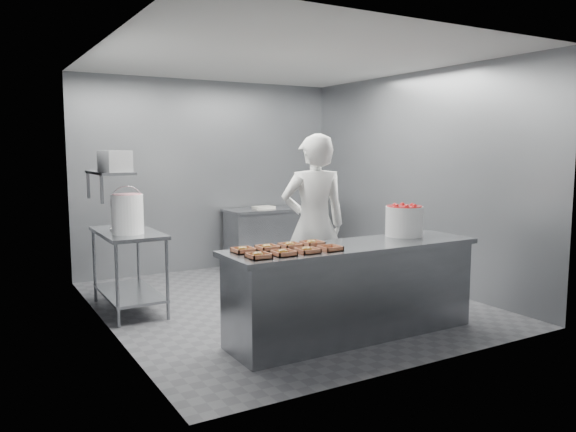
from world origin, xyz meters
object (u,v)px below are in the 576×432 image
object	(u,v)px
tray_6	(290,245)
tray_7	(312,243)
tray_2	(307,250)
tray_3	(330,248)
prep_table	(128,258)
back_counter	(273,237)
worker	(314,225)
glaze_bucket	(127,213)
service_counter	(353,290)
tray_5	(267,248)
tray_1	(283,253)
strawberry_tub	(404,220)
tray_4	(243,250)
tray_0	(258,255)
appliance	(115,161)

from	to	relation	value
tray_6	tray_7	world-z (taller)	same
tray_2	tray_3	xyz separation A→B (m)	(0.24, 0.00, -0.00)
prep_table	back_counter	distance (m)	2.87
worker	glaze_bucket	world-z (taller)	worker
tray_3	tray_7	bearing A→B (deg)	90.59
service_counter	tray_6	world-z (taller)	tray_6
prep_table	tray_3	distance (m)	2.48
back_counter	glaze_bucket	world-z (taller)	glaze_bucket
tray_5	prep_table	bearing A→B (deg)	113.73
service_counter	tray_1	bearing A→B (deg)	-170.30
tray_7	worker	xyz separation A→B (m)	(0.46, 0.68, 0.06)
prep_table	back_counter	xyz separation A→B (m)	(2.55, 1.30, -0.14)
tray_5	glaze_bucket	bearing A→B (deg)	117.48
service_counter	back_counter	xyz separation A→B (m)	(0.90, 3.25, -0.00)
strawberry_tub	tray_4	bearing A→B (deg)	-179.89
tray_5	tray_6	xyz separation A→B (m)	(0.24, 0.00, 0.00)
strawberry_tub	tray_3	bearing A→B (deg)	-165.34
tray_3	prep_table	bearing A→B (deg)	121.32
tray_7	tray_3	bearing A→B (deg)	-89.41
tray_0	tray_6	bearing A→B (deg)	31.40
tray_0	tray_5	distance (m)	0.38
prep_table	appliance	size ratio (longest dim) A/B	4.05
tray_0	tray_6	xyz separation A→B (m)	(0.48, 0.29, 0.00)
tray_1	tray_4	size ratio (longest dim) A/B	1.00
prep_table	tray_3	size ratio (longest dim) A/B	6.40
tray_3	appliance	size ratio (longest dim) A/B	0.63
worker	strawberry_tub	size ratio (longest dim) A/B	5.09
tray_1	strawberry_tub	world-z (taller)	strawberry_tub
worker	strawberry_tub	distance (m)	0.97
service_counter	strawberry_tub	bearing A→B (deg)	11.18
back_counter	tray_6	bearing A→B (deg)	-116.05
tray_0	tray_2	distance (m)	0.48
prep_table	worker	distance (m)	2.10
appliance	service_counter	bearing A→B (deg)	-54.15
tray_5	tray_4	bearing A→B (deg)	180.00
tray_1	tray_7	world-z (taller)	same
tray_4	glaze_bucket	size ratio (longest dim) A/B	0.36
tray_6	tray_7	distance (m)	0.24
tray_5	tray_6	bearing A→B (deg)	0.00
prep_table	tray_3	xyz separation A→B (m)	(1.28, -2.10, 0.33)
service_counter	glaze_bucket	world-z (taller)	glaze_bucket
back_counter	tray_2	size ratio (longest dim) A/B	8.01
tray_0	tray_7	size ratio (longest dim) A/B	1.00
back_counter	tray_1	size ratio (longest dim) A/B	8.01
back_counter	tray_1	world-z (taller)	tray_1
tray_3	tray_4	xyz separation A→B (m)	(-0.72, 0.29, 0.00)
tray_0	strawberry_tub	size ratio (longest dim) A/B	0.49
tray_5	strawberry_tub	bearing A→B (deg)	0.12
tray_5	glaze_bucket	xyz separation A→B (m)	(-0.84, 1.61, 0.20)
tray_5	appliance	world-z (taller)	appliance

